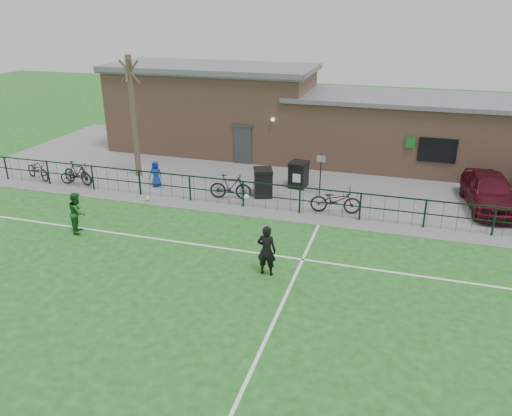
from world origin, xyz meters
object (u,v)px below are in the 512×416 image
(wheelie_bin_left, at_px, (299,175))
(sign_post, at_px, (320,175))
(bicycle_e, at_px, (336,200))
(ball_ground, at_px, (147,199))
(car_maroon, at_px, (490,191))
(bare_tree, at_px, (134,118))
(spectator_child, at_px, (156,174))
(bicycle_b, at_px, (77,173))
(outfield_player, at_px, (78,212))
(wheelie_bin_right, at_px, (263,183))
(bicycle_d, at_px, (231,187))
(bicycle_c, at_px, (76,176))
(bicycle_a, at_px, (38,170))

(wheelie_bin_left, xyz_separation_m, sign_post, (1.18, -0.83, 0.42))
(bicycle_e, bearing_deg, ball_ground, 89.47)
(sign_post, xyz_separation_m, car_maroon, (7.21, 0.58, -0.23))
(bare_tree, height_order, bicycle_e, bare_tree)
(wheelie_bin_left, height_order, spectator_child, spectator_child)
(bicycle_b, distance_m, outfield_player, 5.82)
(wheelie_bin_left, relative_size, bicycle_b, 0.63)
(outfield_player, bearing_deg, ball_ground, -39.33)
(bare_tree, xyz_separation_m, sign_post, (9.43, -0.17, -1.98))
(bicycle_e, bearing_deg, wheelie_bin_right, 65.40)
(bare_tree, xyz_separation_m, wheelie_bin_right, (6.96, -0.98, -2.38))
(car_maroon, bearing_deg, bicycle_b, -178.62)
(ball_ground, bearing_deg, sign_post, 22.00)
(car_maroon, relative_size, bicycle_d, 2.38)
(bicycle_c, relative_size, ball_ground, 7.51)
(car_maroon, height_order, bicycle_e, car_maroon)
(wheelie_bin_left, distance_m, car_maroon, 8.40)
(bare_tree, xyz_separation_m, bicycle_d, (5.67, -1.78, -2.41))
(bicycle_c, xyz_separation_m, outfield_player, (3.41, -4.63, 0.34))
(bicycle_a, bearing_deg, bicycle_d, -66.63)
(bicycle_e, relative_size, outfield_player, 1.31)
(wheelie_bin_left, bearing_deg, bicycle_d, -129.82)
(bicycle_e, bearing_deg, spectator_child, 77.12)
(sign_post, height_order, bicycle_b, sign_post)
(wheelie_bin_left, distance_m, sign_post, 1.51)
(bare_tree, xyz_separation_m, outfield_player, (1.23, -6.77, -2.20))
(bicycle_a, xyz_separation_m, bicycle_d, (10.17, 0.25, 0.08))
(bicycle_b, distance_m, bicycle_c, 0.15)
(bicycle_e, xyz_separation_m, spectator_child, (-8.75, 0.74, 0.08))
(bare_tree, height_order, car_maroon, bare_tree)
(car_maroon, bearing_deg, bicycle_e, -164.78)
(sign_post, xyz_separation_m, ball_ground, (-7.26, -2.93, -0.91))
(sign_post, bearing_deg, ball_ground, -158.00)
(wheelie_bin_right, bearing_deg, spectator_child, 162.88)
(wheelie_bin_left, distance_m, bicycle_a, 13.03)
(spectator_child, height_order, outfield_player, outfield_player)
(bare_tree, relative_size, bicycle_e, 2.85)
(bicycle_d, bearing_deg, bicycle_e, -100.81)
(bare_tree, distance_m, car_maroon, 16.79)
(bicycle_b, height_order, spectator_child, spectator_child)
(ball_ground, bearing_deg, bare_tree, 124.96)
(bicycle_c, bearing_deg, bicycle_e, -95.85)
(wheelie_bin_right, relative_size, bicycle_e, 0.57)
(bare_tree, bearing_deg, car_maroon, 1.41)
(bicycle_c, relative_size, outfield_player, 1.04)
(bare_tree, xyz_separation_m, bicycle_c, (-2.18, -2.14, -2.54))
(bare_tree, xyz_separation_m, bicycle_e, (10.43, -2.01, -2.43))
(bicycle_b, relative_size, bicycle_c, 1.10)
(bicycle_d, distance_m, bicycle_e, 4.77)
(car_maroon, distance_m, bicycle_b, 18.97)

